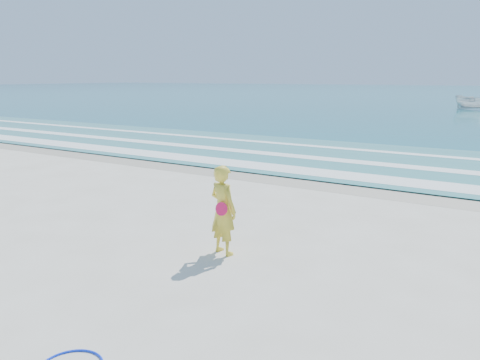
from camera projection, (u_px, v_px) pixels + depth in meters
The scene contains 8 objects.
ground at pixel (115, 270), 8.75m from camera, with size 400.00×400.00×0.00m, color silver.
wet_sand at pixel (307, 181), 16.25m from camera, with size 400.00×2.40×0.00m, color #B2A893.
shallow at pixel (353, 158), 20.41m from camera, with size 400.00×10.00×0.01m, color #59B7AD.
foam_near at pixel (322, 173), 17.32m from camera, with size 400.00×1.40×0.01m, color white.
foam_mid at pixel (347, 161), 19.74m from camera, with size 400.00×0.90×0.01m, color white.
foam_far at pixel (370, 151), 22.49m from camera, with size 400.00×0.60×0.01m, color white.
boat at pixel (475, 102), 50.55m from camera, with size 1.60×4.25×1.64m, color silver.
woman at pixel (223, 210), 9.38m from camera, with size 0.76×0.60×1.83m.
Camera 1 is at (6.25, -5.77, 3.53)m, focal length 35.00 mm.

